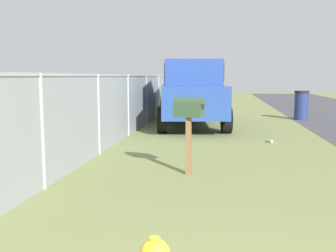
{
  "coord_description": "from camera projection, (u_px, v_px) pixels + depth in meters",
  "views": [
    {
      "loc": [
        -1.31,
        0.56,
        1.59
      ],
      "look_at": [
        4.45,
        1.36,
        0.86
      ],
      "focal_mm": 41.98,
      "sensor_mm": 36.0,
      "label": 1
    }
  ],
  "objects": [
    {
      "name": "litter_bottle_midfield_a",
      "position": [
        270.0,
        141.0,
        9.53
      ],
      "size": [
        0.23,
        0.15,
        0.07
      ],
      "primitive_type": "cylinder",
      "rotation": [
        0.0,
        1.57,
        0.43
      ],
      "color": "#B2D8BF",
      "rests_on": "ground"
    },
    {
      "name": "fence_section",
      "position": [
        128.0,
        103.0,
        10.48
      ],
      "size": [
        15.29,
        0.07,
        1.65
      ],
      "color": "#9EA3A8",
      "rests_on": "ground"
    },
    {
      "name": "mailbox",
      "position": [
        189.0,
        113.0,
        6.33
      ],
      "size": [
        0.33,
        0.51,
        1.26
      ],
      "rotation": [
        0.0,
        0.0,
        -0.3
      ],
      "color": "brown",
      "rests_on": "ground"
    },
    {
      "name": "trash_bin",
      "position": [
        301.0,
        105.0,
        14.48
      ],
      "size": [
        0.52,
        0.52,
        1.07
      ],
      "color": "navy",
      "rests_on": "ground"
    },
    {
      "name": "pickup_truck",
      "position": [
        192.0,
        92.0,
        12.47
      ],
      "size": [
        5.36,
        2.6,
        2.09
      ],
      "rotation": [
        0.0,
        0.0,
        3.27
      ],
      "color": "#284793",
      "rests_on": "ground"
    }
  ]
}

